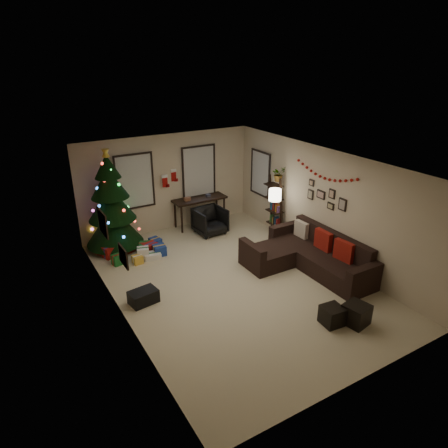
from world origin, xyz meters
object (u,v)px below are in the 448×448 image
at_px(desk, 200,201).
at_px(desk_chair, 210,221).
at_px(christmas_tree, 112,207).
at_px(bookshelf, 275,207).
at_px(sofa, 308,257).

xyz_separation_m(desk, desk_chair, (-0.02, -0.65, -0.37)).
bearing_deg(christmas_tree, bookshelf, -19.76).
bearing_deg(sofa, christmas_tree, 136.66).
height_order(sofa, desk, sofa).
xyz_separation_m(christmas_tree, desk_chair, (2.55, -0.47, -0.74)).
height_order(christmas_tree, bookshelf, christmas_tree).
xyz_separation_m(christmas_tree, sofa, (3.57, -3.37, -0.82)).
height_order(sofa, bookshelf, bookshelf).
relative_size(sofa, desk_chair, 3.76).
distance_m(christmas_tree, desk, 2.60).
relative_size(desk, bookshelf, 0.92).
distance_m(christmas_tree, bookshelf, 4.30).
xyz_separation_m(desk, bookshelf, (1.47, -1.63, 0.08)).
xyz_separation_m(sofa, desk_chair, (-1.02, 2.90, 0.08)).
relative_size(sofa, desk, 1.80).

